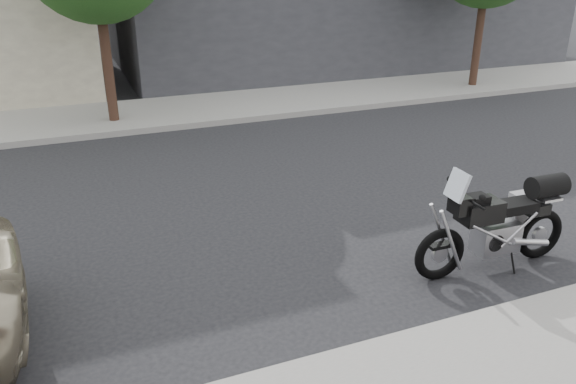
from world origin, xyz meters
The scene contains 3 objects.
ground centered at (0.00, 0.00, 0.00)m, with size 120.00×120.00×0.00m, color black.
far_sidewalk centered at (0.00, -6.50, 0.07)m, with size 44.00×3.00×0.15m, color gray.
motorcycle centered at (-2.16, 3.04, 0.65)m, with size 2.38×0.77×1.51m.
Camera 1 is at (3.06, 8.25, 3.97)m, focal length 35.00 mm.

